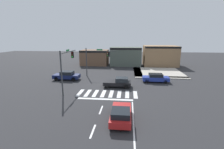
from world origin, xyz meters
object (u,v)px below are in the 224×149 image
Objects in this scene: traffic_signal_southwest at (67,62)px; car_blue at (156,78)px; traffic_signal_northwest at (97,57)px; car_navy at (67,76)px; car_red at (121,114)px; car_black at (118,82)px.

car_blue is (12.98, 5.82, -3.34)m from traffic_signal_southwest.
traffic_signal_southwest is 1.01× the size of traffic_signal_northwest.
car_navy is (-2.45, 5.78, -3.30)m from traffic_signal_southwest.
car_red is (7.81, -7.91, -3.39)m from traffic_signal_southwest.
traffic_signal_southwest is 14.61m from car_blue.
car_blue is at bearing -20.61° from car_red.
car_red is at bearing -72.28° from traffic_signal_northwest.
traffic_signal_northwest is at bearing 17.72° from car_red.
traffic_signal_southwest is 7.09m from car_navy.
traffic_signal_northwest is 1.35× the size of car_blue.
car_black is 0.95× the size of car_blue.
car_red is 0.94× the size of car_navy.
car_navy is at bearing 22.95° from traffic_signal_southwest.
car_navy is at bearing -179.83° from car_blue.
traffic_signal_southwest is 8.08m from car_black.
traffic_signal_northwest is at bearing 163.31° from car_blue.
traffic_signal_northwest is (2.41, 8.99, -0.34)m from traffic_signal_southwest.
car_red is 14.67m from car_blue.
car_navy reaches higher than car_black.
car_blue is at bearing -65.84° from traffic_signal_southwest.
car_black is (6.93, 2.46, -3.35)m from traffic_signal_southwest.
car_red is (0.88, -10.37, -0.04)m from car_black.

